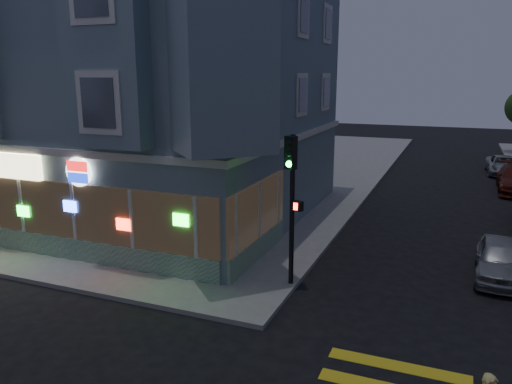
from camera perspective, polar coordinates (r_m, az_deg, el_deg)
The scene contains 6 objects.
ground at distance 13.43m, azimuth -15.07°, elevation -16.58°, with size 120.00×120.00×0.00m, color black.
sidewalk_nw at distance 38.84m, azimuth -10.68°, elevation 3.39°, with size 33.00×42.00×0.15m, color gray.
corner_building at distance 24.14m, azimuth -11.61°, elevation 11.18°, with size 14.60×14.60×11.40m.
parked_car_a at distance 18.44m, azimuth 26.16°, elevation -6.91°, with size 1.53×3.82×1.30m, color #9B9EA2.
parked_car_d at distance 37.62m, azimuth 26.45°, elevation 2.74°, with size 2.05×4.45×1.24m, color #A7ACB2.
traffic_signal at distance 15.00m, azimuth 4.11°, elevation 0.73°, with size 0.60×0.53×4.71m.
Camera 1 is at (7.33, -9.13, 6.58)m, focal length 35.00 mm.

